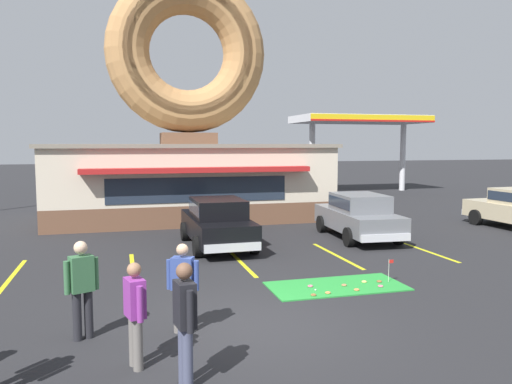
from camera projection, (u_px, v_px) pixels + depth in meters
The scene contains 26 objects.
ground_plane at pixel (253, 326), 9.27m from camera, with size 160.00×160.00×0.00m, color #232326.
donut_shop_building at pixel (188, 136), 22.48m from camera, with size 12.30×6.75×10.96m.
putting_mat at pixel (336, 286), 11.80m from camera, with size 3.22×1.52×0.03m, color green.
mini_donut_near_left at pixel (313, 295), 11.01m from camera, with size 0.13×0.13×0.04m, color brown.
mini_donut_near_right at pixel (379, 281), 12.09m from camera, with size 0.13×0.13×0.04m, color brown.
mini_donut_mid_left at pixel (357, 290), 11.40m from camera, with size 0.13×0.13×0.04m, color #D17F47.
mini_donut_mid_centre at pixel (364, 282), 12.07m from camera, with size 0.13×0.13×0.04m, color #E5C666.
mini_donut_mid_right at pixel (328, 293), 11.17m from camera, with size 0.13×0.13×0.04m, color #D17F47.
mini_donut_far_left at pixel (380, 286), 11.69m from camera, with size 0.13×0.13×0.04m, color #D8667F.
mini_donut_far_centre at pixel (310, 286), 11.70m from camera, with size 0.13×0.13×0.04m, color #D8667F.
mini_donut_far_right at pixel (344, 285), 11.78m from camera, with size 0.13×0.13×0.04m, color #A5724C.
golf_ball at pixel (315, 290), 11.38m from camera, with size 0.04×0.04×0.04m, color white.
putting_flag_pin at pixel (390, 265), 12.10m from camera, with size 0.13×0.01×0.55m.
car_black at pixel (217, 221), 16.27m from camera, with size 2.03×4.58×1.60m.
car_grey at pixel (358, 214), 17.78m from camera, with size 2.18×4.65×1.60m.
pedestrian_leather_jacket_man at pixel (185, 318), 6.87m from camera, with size 0.30×0.59×1.76m.
pedestrian_clipboard_woman at pixel (82, 285), 8.56m from camera, with size 0.56×0.37×1.73m.
pedestrian_beanie_man at pixel (135, 310), 7.46m from camera, with size 0.33×0.58×1.62m.
pedestrian_crossing_woman at pixel (183, 284), 8.86m from camera, with size 0.55×0.38×1.62m.
trash_bin at pixel (341, 210), 21.71m from camera, with size 0.57×0.57×0.97m.
gas_station_canopy at pixel (359, 122), 34.77m from camera, with size 9.00×4.46×5.30m.
parking_stripe_left at pixel (12, 276), 12.75m from camera, with size 0.12×3.60×0.01m, color yellow.
parking_stripe_mid_left at pixel (133, 268), 13.53m from camera, with size 0.12×3.60×0.01m, color yellow.
parking_stripe_centre at pixel (240, 262), 14.32m from camera, with size 0.12×3.60×0.01m, color yellow.
parking_stripe_mid_right at pixel (336, 255), 15.10m from camera, with size 0.12×3.60×0.01m, color yellow.
parking_stripe_right at pixel (423, 250), 15.89m from camera, with size 0.12×3.60×0.01m, color yellow.
Camera 1 is at (-2.31, -8.68, 3.38)m, focal length 35.00 mm.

